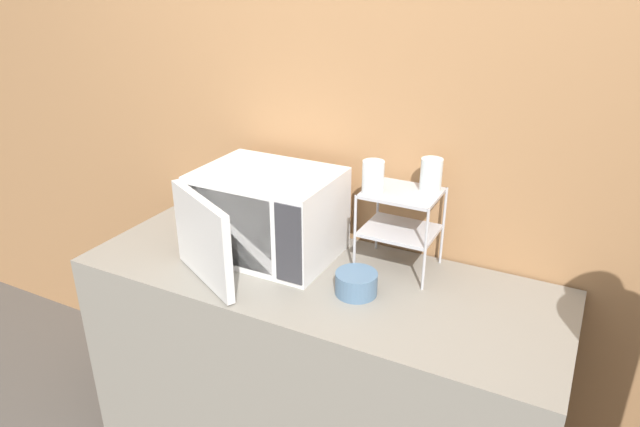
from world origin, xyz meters
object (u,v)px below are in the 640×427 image
Objects in this scene: microwave at (265,215)px; bowl at (356,284)px; glass_front_left at (373,177)px; glass_back_right at (431,175)px; dish_rack at (401,214)px.

microwave reaches higher than bowl.
glass_front_left is (0.41, 0.07, 0.20)m from microwave.
glass_back_right is 0.47m from bowl.
dish_rack is at bearing 74.95° from bowl.
glass_front_left reaches higher than microwave.
dish_rack is at bearing -145.25° from glass_back_right.
bowl is (-0.06, -0.24, -0.18)m from dish_rack.
microwave is 0.46m from glass_front_left.
glass_front_left is 0.80× the size of bowl.
dish_rack is at bearing 33.88° from glass_front_left.
glass_back_right is at bearing 34.30° from glass_front_left.
microwave is at bearing -162.08° from glass_back_right.
dish_rack is 2.10× the size of bowl.
bowl is (-0.15, -0.30, -0.33)m from glass_back_right.
bowl is (0.02, -0.18, -0.33)m from glass_front_left.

